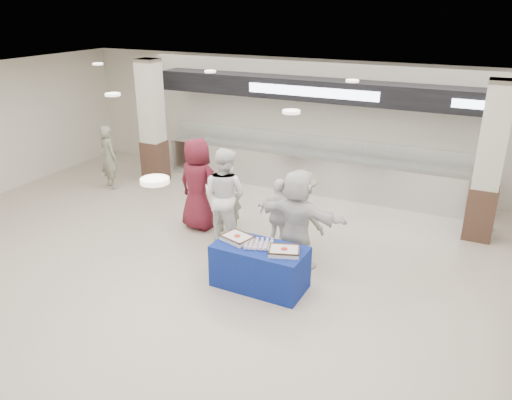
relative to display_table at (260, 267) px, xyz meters
The scene contains 15 objects.
ground 1.04m from the display_table, 144.33° to the right, with size 14.00×14.00×0.00m, color #BDB1A1.
serving_line 4.96m from the display_table, 99.19° to the left, with size 8.70×0.85×2.80m.
column_left 6.12m from the display_table, 142.76° to the left, with size 0.55×0.55×3.20m.
column_right 4.99m from the display_table, 48.52° to the left, with size 0.55×0.55×3.20m.
display_table is the anchor object (origin of this frame).
sheet_cake_left 0.62m from the display_table, behind, with size 0.58×0.51×0.10m.
sheet_cake_right 0.62m from the display_table, ahead, with size 0.58×0.52×0.10m.
cupcake_tray 0.41m from the display_table, 146.08° to the left, with size 0.50×0.43×0.07m.
civilian_maroon 2.77m from the display_table, 143.75° to the left, with size 0.96×0.62×1.96m, color maroon.
soldier_a 2.34m from the display_table, 132.16° to the left, with size 0.60×0.39×1.64m, color slate.
chef_tall 1.98m from the display_table, 136.70° to the left, with size 0.94×0.73×1.94m, color white.
chef_short 1.41m from the display_table, 99.16° to the left, with size 0.86×0.36×1.47m, color white.
soldier_b 1.53m from the display_table, 83.68° to the left, with size 1.07×0.62×1.66m, color slate.
civilian_white 1.10m from the display_table, 71.73° to the left, with size 1.73×0.55×1.86m, color white.
soldier_bg 6.20m from the display_table, 153.71° to the left, with size 0.60×0.39×1.63m, color slate.
Camera 1 is at (3.90, -6.10, 4.54)m, focal length 35.00 mm.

